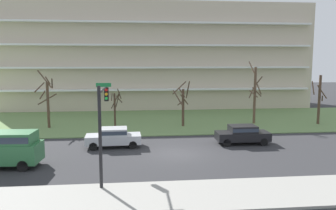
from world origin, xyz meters
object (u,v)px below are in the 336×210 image
Objects in this scene: tree_far_left at (47,100)px; tree_far_right at (319,99)px; tree_left at (115,107)px; sedan_silver_center_left at (113,137)px; sedan_black_near_left at (243,134)px; tree_center at (183,103)px; traffic_signal_mast at (103,114)px; tree_right at (255,93)px.

tree_far_left is 28.92m from tree_far_right.
tree_left reaches higher than sedan_silver_center_left.
tree_far_left is 1.35× the size of sedan_silver_center_left.
sedan_black_near_left is (17.91, -8.41, -2.06)m from tree_far_left.
tree_left is at bearing -37.48° from sedan_black_near_left.
tree_center is 8.91m from sedan_black_near_left.
sedan_black_near_left is 13.41m from traffic_signal_mast.
tree_left is 0.84× the size of tree_center.
tree_left is 0.73× the size of traffic_signal_mast.
tree_far_left is 19.89m from sedan_black_near_left.
sedan_black_near_left is at bearing 34.01° from traffic_signal_mast.
tree_right is at bearing 0.32° from tree_far_left.
tree_far_right reaches higher than tree_left.
tree_left is at bearing 1.57° from tree_far_left.
tree_far_left is at bearing -178.43° from tree_left.
tree_right reaches higher than tree_far_left.
traffic_signal_mast is at bearing -89.38° from tree_left.
tree_left is 8.70m from sedan_silver_center_left.
tree_left is 0.93× the size of sedan_black_near_left.
sedan_black_near_left is 10.73m from sedan_silver_center_left.
tree_far_left is 1.12× the size of tree_far_right.
traffic_signal_mast reaches higher than tree_center.
tree_far_left is 6.95m from tree_left.
sedan_black_near_left is (-4.15, -8.53, -2.52)m from tree_right.
tree_right is (8.08, 0.70, 0.91)m from tree_center.
tree_left is 0.76× the size of tree_far_right.
tree_right reaches higher than traffic_signal_mast.
tree_left is at bearing -90.34° from sedan_silver_center_left.
tree_far_right is at bearing -1.40° from tree_center.
tree_center is at bearing -2.36° from tree_far_left.
tree_center is at bearing -6.18° from tree_left.
sedan_silver_center_left is at bearing 89.22° from traffic_signal_mast.
tree_far_left reaches higher than sedan_black_near_left.
traffic_signal_mast is at bearing -133.40° from tree_right.
tree_left is 15.21m from tree_right.
tree_far_right is at bearing -2.94° from tree_left.
sedan_black_near_left is at bearing -25.16° from tree_far_left.
sedan_black_near_left is 0.99× the size of sedan_silver_center_left.
tree_far_left is 22.06m from tree_right.
tree_right is 1.56× the size of sedan_black_near_left.
tree_far_right reaches higher than tree_center.
traffic_signal_mast is at bearing 87.07° from sedan_silver_center_left.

